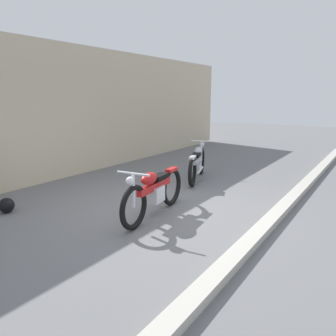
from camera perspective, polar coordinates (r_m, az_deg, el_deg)
The scene contains 6 objects.
ground_plane at distance 6.26m, azimuth -1.58°, elevation -7.09°, with size 40.00×40.00×0.00m, color slate.
building_wall at distance 8.49m, azimuth -22.07°, elevation 8.87°, with size 18.00×0.30×3.39m, color beige.
curb_strip at distance 5.41m, azimuth 16.13°, elevation -10.10°, with size 18.00×0.24×0.12m, color #B7B2A8.
helmet at distance 6.69m, azimuth -26.24°, elevation -5.84°, with size 0.28×0.28×0.28m, color black.
motorcycle_silver at distance 8.32m, azimuth 5.12°, elevation 0.96°, with size 1.97×0.87×0.92m.
motorcycle_red at distance 5.76m, azimuth -2.45°, elevation -4.12°, with size 2.08×0.59×0.93m.
Camera 1 is at (-4.81, -3.40, 2.09)m, focal length 35.10 mm.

